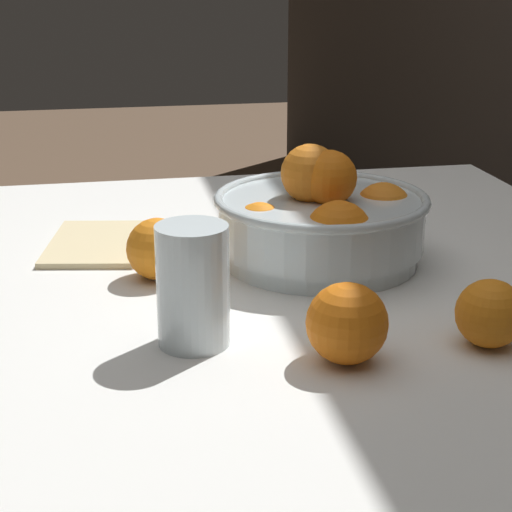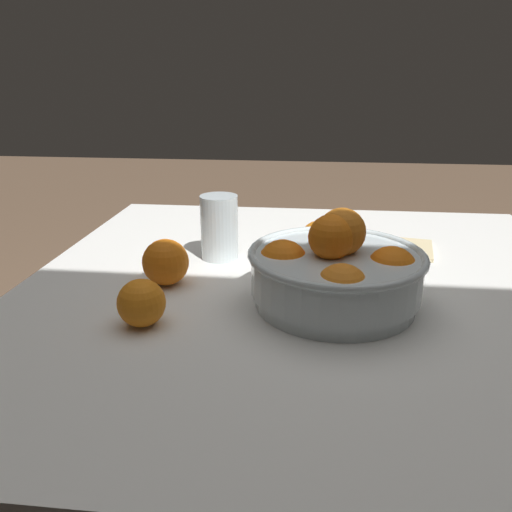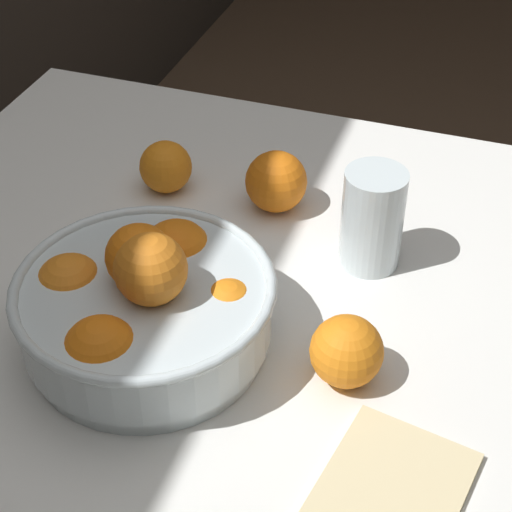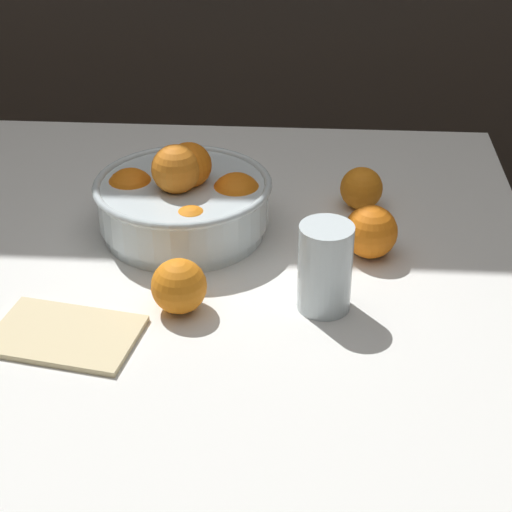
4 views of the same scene
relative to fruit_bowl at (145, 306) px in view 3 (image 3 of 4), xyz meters
name	(u,v)px [view 3 (image 3 of 4)]	position (x,y,z in m)	size (l,w,h in m)	color
dining_table	(234,397)	(0.03, -0.09, -0.14)	(1.02, 1.02, 0.77)	white
fruit_bowl	(145,306)	(0.00, 0.00, 0.00)	(0.28, 0.28, 0.15)	silver
juice_glass	(372,222)	(0.22, -0.19, 0.00)	(0.07, 0.07, 0.13)	#F4A314
orange_loose_near_bowl	(276,182)	(0.29, -0.05, -0.02)	(0.08, 0.08, 0.08)	orange
orange_loose_front	(166,167)	(0.28, 0.10, -0.02)	(0.07, 0.07, 0.07)	orange
orange_loose_aside	(347,351)	(0.02, -0.21, -0.02)	(0.08, 0.08, 0.08)	orange
napkin	(384,503)	(-0.12, -0.29, -0.05)	(0.19, 0.12, 0.01)	beige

